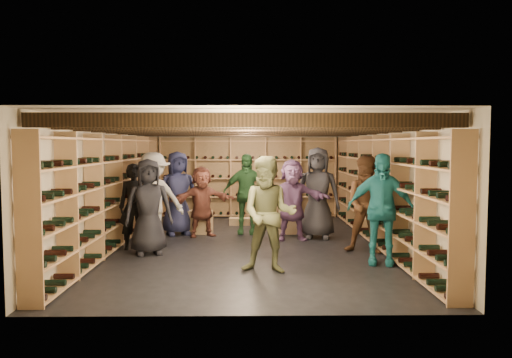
{
  "coord_description": "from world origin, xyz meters",
  "views": [
    {
      "loc": [
        0.04,
        -9.6,
        1.97
      ],
      "look_at": [
        0.17,
        0.2,
        1.28
      ],
      "focal_mm": 35.0,
      "sensor_mm": 36.0,
      "label": 1
    }
  ],
  "objects": [
    {
      "name": "person_8",
      "position": [
        2.18,
        -0.7,
        0.88
      ],
      "size": [
        1.02,
        0.89,
        1.76
      ],
      "primitive_type": "imported",
      "rotation": [
        0.0,
        0.0,
        -0.3
      ],
      "color": "#4E2E18",
      "rests_on": "ground"
    },
    {
      "name": "person_2",
      "position": [
        0.33,
        -2.05,
        0.89
      ],
      "size": [
        0.98,
        0.82,
        1.79
      ],
      "primitive_type": "imported",
      "rotation": [
        0.0,
        0.0,
        -0.18
      ],
      "color": "brown",
      "rests_on": "ground"
    },
    {
      "name": "person_12",
      "position": [
        1.46,
        0.75,
        0.95
      ],
      "size": [
        1.01,
        0.74,
        1.91
      ],
      "primitive_type": "imported",
      "rotation": [
        0.0,
        0.0,
        -0.15
      ],
      "color": "#2F2E33",
      "rests_on": "ground"
    },
    {
      "name": "crate_stack_right",
      "position": [
        0.95,
        1.3,
        0.26
      ],
      "size": [
        0.51,
        0.35,
        0.51
      ],
      "rotation": [
        0.0,
        0.0,
        0.04
      ],
      "color": "tan",
      "rests_on": "ground"
    },
    {
      "name": "person_5",
      "position": [
        -0.98,
        0.97,
        0.75
      ],
      "size": [
        1.46,
        0.87,
        1.5
      ],
      "primitive_type": "imported",
      "rotation": [
        0.0,
        0.0,
        0.33
      ],
      "color": "brown",
      "rests_on": "ground"
    },
    {
      "name": "person_11",
      "position": [
        0.91,
        0.53,
        0.83
      ],
      "size": [
        1.56,
        0.55,
        1.66
      ],
      "primitive_type": "imported",
      "rotation": [
        0.0,
        0.0,
        0.04
      ],
      "color": "#82578A",
      "rests_on": "ground"
    },
    {
      "name": "person_6",
      "position": [
        -1.52,
        1.2,
        0.91
      ],
      "size": [
        1.04,
        0.86,
        1.81
      ],
      "primitive_type": "imported",
      "rotation": [
        0.0,
        0.0,
        0.37
      ],
      "color": "#212445",
      "rests_on": "ground"
    },
    {
      "name": "wine_rack_back",
      "position": [
        0.0,
        3.83,
        1.07
      ],
      "size": [
        4.7,
        0.3,
        2.15
      ],
      "color": "tan",
      "rests_on": "ground"
    },
    {
      "name": "person_10",
      "position": [
        -0.04,
        1.3,
        0.88
      ],
      "size": [
        1.06,
        0.51,
        1.76
      ],
      "primitive_type": "imported",
      "rotation": [
        0.0,
        0.0,
        -0.08
      ],
      "color": "#244F26",
      "rests_on": "ground"
    },
    {
      "name": "wine_rack_right",
      "position": [
        2.57,
        0.0,
        1.08
      ],
      "size": [
        0.32,
        7.5,
        2.15
      ],
      "color": "tan",
      "rests_on": "ground"
    },
    {
      "name": "person_4",
      "position": [
        2.18,
        -1.54,
        0.91
      ],
      "size": [
        1.14,
        0.67,
        1.83
      ],
      "primitive_type": "imported",
      "rotation": [
        0.0,
        0.0,
        -0.22
      ],
      "color": "#1F787E",
      "rests_on": "ground"
    },
    {
      "name": "ceiling",
      "position": [
        0.0,
        0.0,
        2.4
      ],
      "size": [
        5.5,
        8.0,
        0.01
      ],
      "primitive_type": "cube",
      "color": "beige",
      "rests_on": "walls"
    },
    {
      "name": "person_9",
      "position": [
        -1.86,
        0.18,
        0.9
      ],
      "size": [
        1.29,
        0.92,
        1.81
      ],
      "primitive_type": "imported",
      "rotation": [
        0.0,
        0.0,
        0.23
      ],
      "color": "#AFABA0",
      "rests_on": "ground"
    },
    {
      "name": "wine_rack_left",
      "position": [
        -2.57,
        0.0,
        1.08
      ],
      "size": [
        0.32,
        7.5,
        2.15
      ],
      "color": "tan",
      "rests_on": "ground"
    },
    {
      "name": "person_1",
      "position": [
        -2.11,
        -0.31,
        0.81
      ],
      "size": [
        0.66,
        0.5,
        1.61
      ],
      "primitive_type": "imported",
      "rotation": [
        0.0,
        0.0,
        0.21
      ],
      "color": "black",
      "rests_on": "ground"
    },
    {
      "name": "walls",
      "position": [
        0.0,
        0.0,
        1.2
      ],
      "size": [
        5.52,
        8.02,
        2.4
      ],
      "color": "#C0B295",
      "rests_on": "ground"
    },
    {
      "name": "crate_loose",
      "position": [
        -0.21,
        2.49,
        0.09
      ],
      "size": [
        0.5,
        0.33,
        0.17
      ],
      "primitive_type": "cube",
      "rotation": [
        0.0,
        0.0,
        -0.0
      ],
      "color": "tan",
      "rests_on": "ground"
    },
    {
      "name": "crate_stack_left",
      "position": [
        -1.04,
        1.3,
        0.26
      ],
      "size": [
        0.55,
        0.42,
        0.51
      ],
      "rotation": [
        0.0,
        0.0,
        -0.19
      ],
      "color": "tan",
      "rests_on": "ground"
    },
    {
      "name": "ceiling_joists",
      "position": [
        0.0,
        0.0,
        2.26
      ],
      "size": [
        5.4,
        7.12,
        0.18
      ],
      "color": "black",
      "rests_on": "ground"
    },
    {
      "name": "person_0",
      "position": [
        -1.77,
        -0.74,
        0.86
      ],
      "size": [
        0.96,
        0.77,
        1.71
      ],
      "primitive_type": "imported",
      "rotation": [
        0.0,
        0.0,
        0.3
      ],
      "color": "black",
      "rests_on": "ground"
    },
    {
      "name": "ground",
      "position": [
        0.0,
        0.0,
        0.0
      ],
      "size": [
        8.0,
        8.0,
        0.0
      ],
      "primitive_type": "plane",
      "color": "black",
      "rests_on": "ground"
    }
  ]
}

